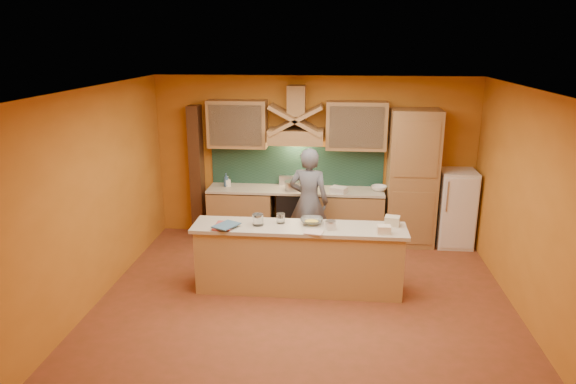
# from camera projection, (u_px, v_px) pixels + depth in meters

# --- Properties ---
(floor) EXTENTS (5.50, 5.00, 0.01)m
(floor) POSITION_uv_depth(u_px,v_px,m) (304.00, 300.00, 6.91)
(floor) COLOR brown
(floor) RESTS_ON ground
(ceiling) EXTENTS (5.50, 5.00, 0.01)m
(ceiling) POSITION_uv_depth(u_px,v_px,m) (306.00, 89.00, 6.12)
(ceiling) COLOR white
(ceiling) RESTS_ON wall_back
(wall_back) EXTENTS (5.50, 0.02, 2.80)m
(wall_back) POSITION_uv_depth(u_px,v_px,m) (314.00, 158.00, 8.90)
(wall_back) COLOR #C77926
(wall_back) RESTS_ON floor
(wall_front) EXTENTS (5.50, 0.02, 2.80)m
(wall_front) POSITION_uv_depth(u_px,v_px,m) (287.00, 294.00, 4.13)
(wall_front) COLOR #C77926
(wall_front) RESTS_ON floor
(wall_left) EXTENTS (0.02, 5.00, 2.80)m
(wall_left) POSITION_uv_depth(u_px,v_px,m) (97.00, 195.00, 6.76)
(wall_left) COLOR #C77926
(wall_left) RESTS_ON floor
(wall_right) EXTENTS (0.02, 5.00, 2.80)m
(wall_right) POSITION_uv_depth(u_px,v_px,m) (530.00, 207.00, 6.27)
(wall_right) COLOR #C77926
(wall_right) RESTS_ON floor
(base_cabinet_left) EXTENTS (1.10, 0.60, 0.86)m
(base_cabinet_left) POSITION_uv_depth(u_px,v_px,m) (241.00, 214.00, 9.00)
(base_cabinet_left) COLOR #A17749
(base_cabinet_left) RESTS_ON floor
(base_cabinet_right) EXTENTS (1.10, 0.60, 0.86)m
(base_cabinet_right) POSITION_uv_depth(u_px,v_px,m) (350.00, 217.00, 8.83)
(base_cabinet_right) COLOR #A17749
(base_cabinet_right) RESTS_ON floor
(counter_top) EXTENTS (3.00, 0.62, 0.04)m
(counter_top) POSITION_uv_depth(u_px,v_px,m) (295.00, 190.00, 8.78)
(counter_top) COLOR #BBB29E
(counter_top) RESTS_ON base_cabinet_left
(stove) EXTENTS (0.60, 0.58, 0.90)m
(stove) POSITION_uv_depth(u_px,v_px,m) (295.00, 215.00, 8.91)
(stove) COLOR black
(stove) RESTS_ON floor
(backsplash) EXTENTS (3.00, 0.03, 0.70)m
(backsplash) POSITION_uv_depth(u_px,v_px,m) (297.00, 166.00, 8.96)
(backsplash) COLOR #19382E
(backsplash) RESTS_ON wall_back
(range_hood) EXTENTS (0.92, 0.50, 0.24)m
(range_hood) POSITION_uv_depth(u_px,v_px,m) (296.00, 136.00, 8.57)
(range_hood) COLOR #A17749
(range_hood) RESTS_ON wall_back
(hood_chimney) EXTENTS (0.30, 0.30, 0.50)m
(hood_chimney) POSITION_uv_depth(u_px,v_px,m) (296.00, 101.00, 8.50)
(hood_chimney) COLOR #A17749
(hood_chimney) RESTS_ON wall_back
(upper_cabinet_left) EXTENTS (1.00, 0.35, 0.80)m
(upper_cabinet_left) POSITION_uv_depth(u_px,v_px,m) (237.00, 124.00, 8.68)
(upper_cabinet_left) COLOR #A17749
(upper_cabinet_left) RESTS_ON wall_back
(upper_cabinet_right) EXTENTS (1.00, 0.35, 0.80)m
(upper_cabinet_right) POSITION_uv_depth(u_px,v_px,m) (356.00, 126.00, 8.50)
(upper_cabinet_right) COLOR #A17749
(upper_cabinet_right) RESTS_ON wall_back
(pantry_column) EXTENTS (0.80, 0.60, 2.30)m
(pantry_column) POSITION_uv_depth(u_px,v_px,m) (412.00, 178.00, 8.54)
(pantry_column) COLOR #A17749
(pantry_column) RESTS_ON floor
(fridge) EXTENTS (0.58, 0.60, 1.30)m
(fridge) POSITION_uv_depth(u_px,v_px,m) (455.00, 208.00, 8.61)
(fridge) COLOR white
(fridge) RESTS_ON floor
(trim_column_left) EXTENTS (0.20, 0.30, 2.30)m
(trim_column_left) POSITION_uv_depth(u_px,v_px,m) (197.00, 171.00, 9.01)
(trim_column_left) COLOR #472816
(trim_column_left) RESTS_ON floor
(island_body) EXTENTS (2.80, 0.55, 0.88)m
(island_body) POSITION_uv_depth(u_px,v_px,m) (299.00, 260.00, 7.08)
(island_body) COLOR tan
(island_body) RESTS_ON floor
(island_top) EXTENTS (2.90, 0.62, 0.05)m
(island_top) POSITION_uv_depth(u_px,v_px,m) (299.00, 228.00, 6.95)
(island_top) COLOR #BBB29E
(island_top) RESTS_ON island_body
(person) EXTENTS (0.70, 0.53, 1.76)m
(person) POSITION_uv_depth(u_px,v_px,m) (309.00, 202.00, 8.21)
(person) COLOR slate
(person) RESTS_ON floor
(pot_large) EXTENTS (0.28, 0.28, 0.14)m
(pot_large) POSITION_uv_depth(u_px,v_px,m) (292.00, 187.00, 8.70)
(pot_large) COLOR #AEADB4
(pot_large) RESTS_ON stove
(pot_small) EXTENTS (0.28, 0.28, 0.15)m
(pot_small) POSITION_uv_depth(u_px,v_px,m) (305.00, 184.00, 8.90)
(pot_small) COLOR silver
(pot_small) RESTS_ON stove
(soap_bottle_a) EXTENTS (0.11, 0.11, 0.18)m
(soap_bottle_a) POSITION_uv_depth(u_px,v_px,m) (228.00, 181.00, 8.89)
(soap_bottle_a) COLOR white
(soap_bottle_a) RESTS_ON counter_top
(soap_bottle_b) EXTENTS (0.09, 0.10, 0.24)m
(soap_bottle_b) POSITION_uv_depth(u_px,v_px,m) (226.00, 180.00, 8.88)
(soap_bottle_b) COLOR #335B8C
(soap_bottle_b) RESTS_ON counter_top
(bowl_back) EXTENTS (0.31, 0.31, 0.08)m
(bowl_back) POSITION_uv_depth(u_px,v_px,m) (379.00, 188.00, 8.65)
(bowl_back) COLOR white
(bowl_back) RESTS_ON counter_top
(dish_rack) EXTENTS (0.32, 0.29, 0.09)m
(dish_rack) POSITION_uv_depth(u_px,v_px,m) (339.00, 190.00, 8.55)
(dish_rack) COLOR white
(dish_rack) RESTS_ON counter_top
(book_lower) EXTENTS (0.26, 0.35, 0.03)m
(book_lower) POSITION_uv_depth(u_px,v_px,m) (215.00, 226.00, 6.91)
(book_lower) COLOR #AB413D
(book_lower) RESTS_ON island_top
(book_upper) EXTENTS (0.38, 0.42, 0.03)m
(book_upper) POSITION_uv_depth(u_px,v_px,m) (219.00, 224.00, 6.92)
(book_upper) COLOR #3B6183
(book_upper) RESTS_ON island_top
(jar_large) EXTENTS (0.15, 0.15, 0.16)m
(jar_large) POSITION_uv_depth(u_px,v_px,m) (258.00, 220.00, 6.96)
(jar_large) COLOR white
(jar_large) RESTS_ON island_top
(jar_small) EXTENTS (0.15, 0.15, 0.14)m
(jar_small) POSITION_uv_depth(u_px,v_px,m) (281.00, 218.00, 7.04)
(jar_small) COLOR white
(jar_small) RESTS_ON island_top
(kitchen_scale) EXTENTS (0.15, 0.15, 0.10)m
(kitchen_scale) POSITION_uv_depth(u_px,v_px,m) (330.00, 226.00, 6.81)
(kitchen_scale) COLOR silver
(kitchen_scale) RESTS_ON island_top
(mixing_bowl) EXTENTS (0.31, 0.31, 0.08)m
(mixing_bowl) POSITION_uv_depth(u_px,v_px,m) (312.00, 221.00, 7.02)
(mixing_bowl) COLOR white
(mixing_bowl) RESTS_ON island_top
(cloth) EXTENTS (0.27, 0.22, 0.02)m
(cloth) POSITION_uv_depth(u_px,v_px,m) (314.00, 232.00, 6.69)
(cloth) COLOR beige
(cloth) RESTS_ON island_top
(grocery_bag_a) EXTENTS (0.22, 0.19, 0.13)m
(grocery_bag_a) POSITION_uv_depth(u_px,v_px,m) (392.00, 221.00, 6.95)
(grocery_bag_a) COLOR beige
(grocery_bag_a) RESTS_ON island_top
(grocery_bag_b) EXTENTS (0.17, 0.14, 0.11)m
(grocery_bag_b) POSITION_uv_depth(u_px,v_px,m) (384.00, 229.00, 6.67)
(grocery_bag_b) COLOR beige
(grocery_bag_b) RESTS_ON island_top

